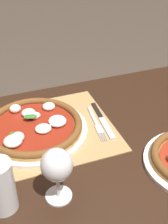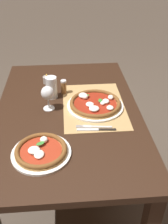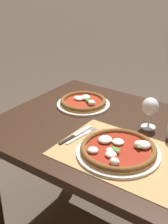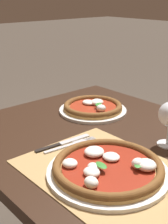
% 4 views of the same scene
% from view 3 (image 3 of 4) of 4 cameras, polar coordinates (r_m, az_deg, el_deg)
% --- Properties ---
extents(dining_table, '(1.35, 0.87, 0.74)m').
position_cam_3_polar(dining_table, '(1.50, 8.82, -7.84)').
color(dining_table, black).
rests_on(dining_table, ground).
extents(paper_placemat, '(0.55, 0.38, 0.00)m').
position_cam_3_polar(paper_placemat, '(1.31, 7.06, -7.75)').
color(paper_placemat, '#A88451').
rests_on(paper_placemat, dining_table).
extents(pizza_near, '(0.35, 0.35, 0.05)m').
position_cam_3_polar(pizza_near, '(1.30, 6.31, -6.88)').
color(pizza_near, silver).
rests_on(pizza_near, paper_placemat).
extents(pizza_far, '(0.29, 0.29, 0.05)m').
position_cam_3_polar(pizza_far, '(1.72, -0.10, 1.80)').
color(pizza_far, silver).
rests_on(pizza_far, dining_table).
extents(wine_glass, '(0.08, 0.08, 0.16)m').
position_cam_3_polar(wine_glass, '(1.49, 12.01, 0.78)').
color(wine_glass, silver).
rests_on(wine_glass, dining_table).
extents(fork, '(0.04, 0.20, 0.00)m').
position_cam_3_polar(fork, '(1.43, -0.35, -4.31)').
color(fork, '#B7B7BC').
rests_on(fork, paper_placemat).
extents(knife, '(0.03, 0.22, 0.01)m').
position_cam_3_polar(knife, '(1.43, -1.50, -4.17)').
color(knife, black).
rests_on(knife, paper_placemat).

